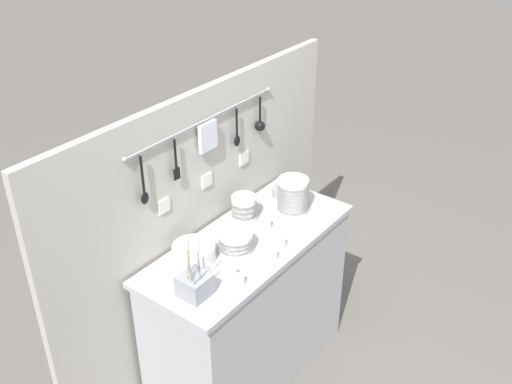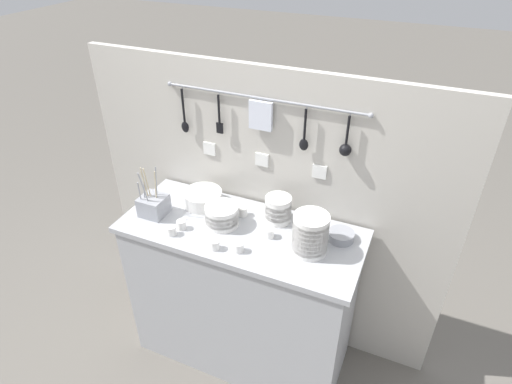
% 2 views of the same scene
% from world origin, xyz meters
% --- Properties ---
extents(ground_plane, '(20.00, 20.00, 0.00)m').
position_xyz_m(ground_plane, '(0.00, 0.00, 0.00)').
color(ground_plane, '#666059').
extents(counter, '(1.21, 0.51, 0.92)m').
position_xyz_m(counter, '(0.00, 0.00, 0.46)').
color(counter, '#ADAFB5').
rests_on(counter, ground).
extents(back_wall, '(2.01, 0.09, 1.65)m').
position_xyz_m(back_wall, '(0.00, 0.29, 0.83)').
color(back_wall, '#BCB7AD').
rests_on(back_wall, ground).
extents(bowl_stack_wide_centre, '(0.13, 0.13, 0.14)m').
position_xyz_m(bowl_stack_wide_centre, '(0.14, 0.14, 0.99)').
color(bowl_stack_wide_centre, white).
rests_on(bowl_stack_wide_centre, counter).
extents(bowl_stack_short_front, '(0.17, 0.17, 0.11)m').
position_xyz_m(bowl_stack_short_front, '(-0.10, 0.00, 0.97)').
color(bowl_stack_short_front, white).
rests_on(bowl_stack_short_front, counter).
extents(bowl_stack_nested_right, '(0.16, 0.16, 0.20)m').
position_xyz_m(bowl_stack_nested_right, '(0.36, -0.02, 1.02)').
color(bowl_stack_nested_right, white).
rests_on(bowl_stack_nested_right, counter).
extents(plate_stack, '(0.21, 0.21, 0.08)m').
position_xyz_m(plate_stack, '(-0.28, 0.12, 0.96)').
color(plate_stack, white).
rests_on(plate_stack, counter).
extents(steel_mixing_bowl, '(0.13, 0.13, 0.04)m').
position_xyz_m(steel_mixing_bowl, '(0.47, 0.12, 0.94)').
color(steel_mixing_bowl, '#93969E').
rests_on(steel_mixing_bowl, counter).
extents(cutlery_caddy, '(0.13, 0.13, 0.27)m').
position_xyz_m(cutlery_caddy, '(-0.46, -0.06, 0.97)').
color(cutlery_caddy, '#93969E').
rests_on(cutlery_caddy, counter).
extents(cup_edge_far, '(0.04, 0.04, 0.05)m').
position_xyz_m(cup_edge_far, '(-0.05, -0.18, 0.94)').
color(cup_edge_far, white).
rests_on(cup_edge_far, counter).
extents(cup_beside_plates, '(0.04, 0.04, 0.05)m').
position_xyz_m(cup_beside_plates, '(-0.27, -0.11, 0.94)').
color(cup_beside_plates, white).
rests_on(cup_beside_plates, counter).
extents(cup_front_left, '(0.04, 0.04, 0.05)m').
position_xyz_m(cup_front_left, '(-0.04, 0.11, 0.94)').
color(cup_front_left, white).
rests_on(cup_front_left, counter).
extents(cup_front_right, '(0.04, 0.04, 0.05)m').
position_xyz_m(cup_front_right, '(0.06, -0.15, 0.94)').
color(cup_front_right, white).
rests_on(cup_front_right, counter).
extents(cup_mid_row, '(0.04, 0.04, 0.05)m').
position_xyz_m(cup_mid_row, '(-0.29, -0.17, 0.94)').
color(cup_mid_row, white).
rests_on(cup_mid_row, counter).
extents(cup_centre, '(0.04, 0.04, 0.05)m').
position_xyz_m(cup_centre, '(0.15, 0.00, 0.94)').
color(cup_centre, white).
rests_on(cup_centre, counter).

